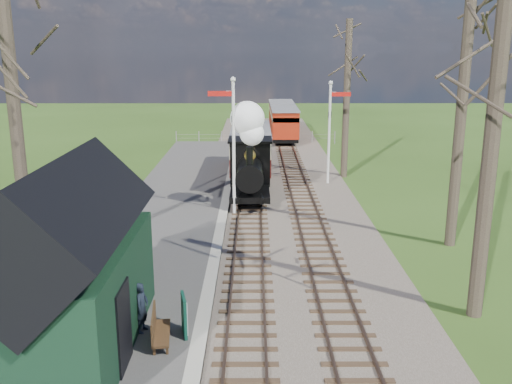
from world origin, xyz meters
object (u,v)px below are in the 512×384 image
at_px(semaphore_far, 331,125).
at_px(coach, 251,149).
at_px(sign_board, 184,315).
at_px(bench, 157,328).
at_px(locomotive, 250,158).
at_px(red_carriage_b, 281,116).
at_px(semaphore_near, 232,137).
at_px(red_carriage_a, 284,124).
at_px(person, 142,307).
at_px(station_shed, 68,267).

bearing_deg(semaphore_far, coach, 153.92).
relative_size(semaphore_far, sign_board, 5.33).
bearing_deg(bench, locomotive, 80.95).
bearing_deg(red_carriage_b, semaphore_near, -97.41).
xyz_separation_m(coach, red_carriage_a, (2.60, 12.25, -0.11)).
relative_size(red_carriage_b, sign_board, 4.93).
xyz_separation_m(red_carriage_b, person, (-5.32, -37.19, -0.67)).
height_order(semaphore_far, bench, semaphore_far).
relative_size(semaphore_far, person, 4.22).
height_order(station_shed, red_carriage_a, station_shed).
bearing_deg(locomotive, red_carriage_b, 83.74).
bearing_deg(semaphore_near, station_shed, -106.38).
bearing_deg(station_shed, locomotive, 73.06).
xyz_separation_m(locomotive, bench, (-2.22, -13.94, -1.67)).
relative_size(coach, sign_board, 7.37).
xyz_separation_m(semaphore_near, red_carriage_a, (3.37, 20.39, -2.08)).
distance_m(station_shed, coach, 20.60).
distance_m(semaphore_near, locomotive, 2.59).
distance_m(red_carriage_b, person, 37.58).
distance_m(semaphore_far, red_carriage_a, 14.62).
height_order(coach, red_carriage_b, coach).
relative_size(station_shed, person, 4.65).
xyz_separation_m(red_carriage_a, red_carriage_b, (0.00, 5.50, 0.00)).
relative_size(station_shed, bench, 4.25).
bearing_deg(locomotive, semaphore_near, -110.09).
bearing_deg(bench, semaphore_far, 69.71).
relative_size(semaphore_near, red_carriage_a, 1.18).
bearing_deg(red_carriage_b, semaphore_far, -84.90).
xyz_separation_m(station_shed, semaphore_far, (8.67, 18.00, 1.08)).
bearing_deg(semaphore_far, red_carriage_b, 95.10).
height_order(sign_board, person, person).
bearing_deg(station_shed, semaphore_far, 64.28).
bearing_deg(station_shed, coach, 77.96).
distance_m(locomotive, red_carriage_b, 23.98).
xyz_separation_m(coach, red_carriage_b, (2.60, 17.75, -0.11)).
relative_size(red_carriage_a, person, 3.90).
xyz_separation_m(semaphore_far, person, (-7.09, -17.30, -2.47)).
xyz_separation_m(coach, person, (-2.72, -19.44, -0.77)).
distance_m(red_carriage_a, red_carriage_b, 5.50).
xyz_separation_m(semaphore_far, red_carriage_a, (-1.77, 14.39, -1.81)).
distance_m(semaphore_near, semaphore_far, 7.91).
bearing_deg(person, bench, -125.21).
bearing_deg(semaphore_far, person, -112.28).
xyz_separation_m(semaphore_near, semaphore_far, (5.14, 6.00, -0.27)).
bearing_deg(red_carriage_b, sign_board, -96.41).
distance_m(locomotive, sign_board, 13.70).
bearing_deg(sign_board, station_shed, -168.48).
bearing_deg(bench, person, 130.05).
height_order(red_carriage_b, person, red_carriage_b).
distance_m(semaphore_near, person, 11.79).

